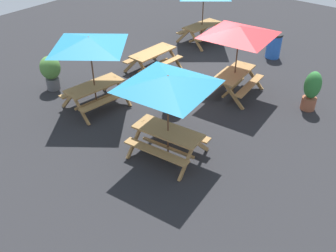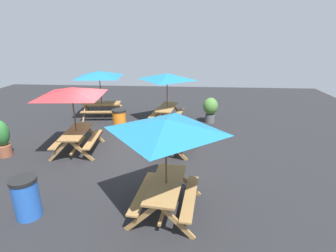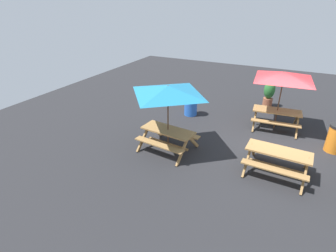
{
  "view_description": "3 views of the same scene",
  "coord_description": "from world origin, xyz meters",
  "px_view_note": "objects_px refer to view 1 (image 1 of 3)",
  "views": [
    {
      "loc": [
        9.7,
        6.69,
        6.17
      ],
      "look_at": [
        3.69,
        1.88,
        0.9
      ],
      "focal_mm": 40.0,
      "sensor_mm": 36.0,
      "label": 1
    },
    {
      "loc": [
        -8.51,
        -2.32,
        3.99
      ],
      "look_at": [
        0.14,
        -1.66,
        0.9
      ],
      "focal_mm": 28.0,
      "sensor_mm": 36.0,
      "label": 2
    },
    {
      "loc": [
        0.13,
        -8.9,
        4.75
      ],
      "look_at": [
        -3.34,
        -1.89,
        0.9
      ],
      "focal_mm": 28.0,
      "sensor_mm": 36.0,
      "label": 3
    }
  ],
  "objects_px": {
    "potted_plant_0": "(51,71)",
    "potted_plant_1": "(312,90)",
    "trash_bin_orange": "(172,94)",
    "trash_bin_blue": "(274,45)",
    "picnic_table_3": "(239,36)",
    "picnic_table_4": "(90,47)",
    "picnic_table_2": "(153,57)",
    "picnic_table_0": "(168,88)"
  },
  "relations": [
    {
      "from": "potted_plant_0",
      "to": "trash_bin_orange",
      "type": "bearing_deg",
      "value": 111.49
    },
    {
      "from": "picnic_table_0",
      "to": "picnic_table_2",
      "type": "distance_m",
      "value": 5.21
    },
    {
      "from": "picnic_table_0",
      "to": "picnic_table_4",
      "type": "height_order",
      "value": "same"
    },
    {
      "from": "picnic_table_3",
      "to": "potted_plant_0",
      "type": "distance_m",
      "value": 6.21
    },
    {
      "from": "picnic_table_3",
      "to": "picnic_table_4",
      "type": "distance_m",
      "value": 4.5
    },
    {
      "from": "picnic_table_0",
      "to": "potted_plant_0",
      "type": "distance_m",
      "value": 5.45
    },
    {
      "from": "picnic_table_4",
      "to": "picnic_table_2",
      "type": "bearing_deg",
      "value": -167.2
    },
    {
      "from": "trash_bin_orange",
      "to": "potted_plant_0",
      "type": "relative_size",
      "value": 0.83
    },
    {
      "from": "trash_bin_orange",
      "to": "potted_plant_1",
      "type": "height_order",
      "value": "potted_plant_1"
    },
    {
      "from": "trash_bin_orange",
      "to": "potted_plant_1",
      "type": "bearing_deg",
      "value": 127.93
    },
    {
      "from": "picnic_table_0",
      "to": "trash_bin_orange",
      "type": "relative_size",
      "value": 2.87
    },
    {
      "from": "picnic_table_4",
      "to": "trash_bin_blue",
      "type": "bearing_deg",
      "value": 166.96
    },
    {
      "from": "potted_plant_1",
      "to": "trash_bin_orange",
      "type": "bearing_deg",
      "value": -52.07
    },
    {
      "from": "picnic_table_2",
      "to": "potted_plant_1",
      "type": "bearing_deg",
      "value": 102.7
    },
    {
      "from": "picnic_table_2",
      "to": "trash_bin_blue",
      "type": "xyz_separation_m",
      "value": [
        -3.9,
        2.91,
        -0.07
      ]
    },
    {
      "from": "trash_bin_blue",
      "to": "trash_bin_orange",
      "type": "distance_m",
      "value": 5.59
    },
    {
      "from": "picnic_table_3",
      "to": "trash_bin_orange",
      "type": "xyz_separation_m",
      "value": [
        2.01,
        -1.0,
        -1.49
      ]
    },
    {
      "from": "picnic_table_2",
      "to": "picnic_table_3",
      "type": "relative_size",
      "value": 0.66
    },
    {
      "from": "picnic_table_4",
      "to": "potted_plant_1",
      "type": "bearing_deg",
      "value": 135.15
    },
    {
      "from": "potted_plant_1",
      "to": "picnic_table_0",
      "type": "bearing_deg",
      "value": -23.77
    },
    {
      "from": "potted_plant_0",
      "to": "potted_plant_1",
      "type": "distance_m",
      "value": 8.36
    },
    {
      "from": "trash_bin_blue",
      "to": "potted_plant_1",
      "type": "height_order",
      "value": "potted_plant_1"
    },
    {
      "from": "potted_plant_0",
      "to": "potted_plant_1",
      "type": "xyz_separation_m",
      "value": [
        -4.15,
        7.26,
        -0.01
      ]
    },
    {
      "from": "picnic_table_3",
      "to": "picnic_table_0",
      "type": "bearing_deg",
      "value": 0.29
    },
    {
      "from": "picnic_table_2",
      "to": "potted_plant_0",
      "type": "height_order",
      "value": "potted_plant_0"
    },
    {
      "from": "picnic_table_0",
      "to": "trash_bin_blue",
      "type": "height_order",
      "value": "picnic_table_0"
    },
    {
      "from": "picnic_table_2",
      "to": "potted_plant_0",
      "type": "relative_size",
      "value": 1.57
    },
    {
      "from": "picnic_table_3",
      "to": "potted_plant_0",
      "type": "height_order",
      "value": "picnic_table_3"
    },
    {
      "from": "picnic_table_4",
      "to": "potted_plant_0",
      "type": "relative_size",
      "value": 1.97
    },
    {
      "from": "trash_bin_orange",
      "to": "potted_plant_0",
      "type": "distance_m",
      "value": 4.22
    },
    {
      "from": "picnic_table_2",
      "to": "picnic_table_4",
      "type": "xyz_separation_m",
      "value": [
        3.06,
        0.27,
        1.43
      ]
    },
    {
      "from": "picnic_table_0",
      "to": "picnic_table_4",
      "type": "relative_size",
      "value": 1.2
    },
    {
      "from": "picnic_table_3",
      "to": "picnic_table_4",
      "type": "relative_size",
      "value": 1.21
    },
    {
      "from": "trash_bin_blue",
      "to": "potted_plant_0",
      "type": "height_order",
      "value": "potted_plant_0"
    },
    {
      "from": "picnic_table_0",
      "to": "picnic_table_2",
      "type": "height_order",
      "value": "picnic_table_0"
    },
    {
      "from": "picnic_table_3",
      "to": "potted_plant_1",
      "type": "height_order",
      "value": "picnic_table_3"
    },
    {
      "from": "picnic_table_2",
      "to": "potted_plant_1",
      "type": "distance_m",
      "value": 5.61
    },
    {
      "from": "picnic_table_2",
      "to": "picnic_table_3",
      "type": "distance_m",
      "value": 3.51
    },
    {
      "from": "trash_bin_orange",
      "to": "potted_plant_1",
      "type": "distance_m",
      "value": 4.23
    },
    {
      "from": "picnic_table_4",
      "to": "trash_bin_orange",
      "type": "distance_m",
      "value": 2.81
    },
    {
      "from": "picnic_table_3",
      "to": "trash_bin_blue",
      "type": "relative_size",
      "value": 2.88
    },
    {
      "from": "picnic_table_3",
      "to": "picnic_table_4",
      "type": "height_order",
      "value": "same"
    }
  ]
}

